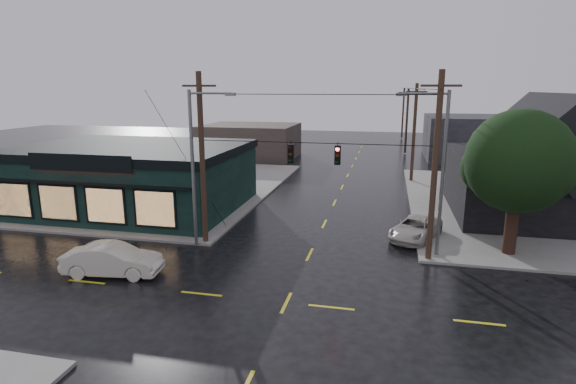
% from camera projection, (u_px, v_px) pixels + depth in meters
% --- Properties ---
extents(ground_plane, '(160.00, 160.00, 0.00)m').
position_uv_depth(ground_plane, '(286.00, 303.00, 19.80)').
color(ground_plane, black).
extents(sidewalk_nw, '(28.00, 28.00, 0.15)m').
position_uv_depth(sidewalk_nw, '(129.00, 185.00, 43.02)').
color(sidewalk_nw, gray).
rests_on(sidewalk_nw, ground).
extents(pizza_shop, '(16.30, 12.34, 4.90)m').
position_uv_depth(pizza_shop, '(134.00, 176.00, 34.69)').
color(pizza_shop, black).
rests_on(pizza_shop, ground).
extents(ne_building, '(12.60, 11.60, 8.75)m').
position_uv_depth(ne_building, '(546.00, 157.00, 31.76)').
color(ne_building, black).
rests_on(ne_building, ground).
extents(corner_tree, '(5.66, 5.66, 8.06)m').
position_uv_depth(corner_tree, '(519.00, 162.00, 24.18)').
color(corner_tree, black).
rests_on(corner_tree, ground).
extents(utility_pole_nw, '(2.00, 0.32, 10.15)m').
position_uv_depth(utility_pole_nw, '(206.00, 243.00, 27.35)').
color(utility_pole_nw, black).
rests_on(utility_pole_nw, ground).
extents(utility_pole_ne, '(2.00, 0.32, 10.15)m').
position_uv_depth(utility_pole_ne, '(428.00, 261.00, 24.60)').
color(utility_pole_ne, black).
rests_on(utility_pole_ne, ground).
extents(utility_pole_far_a, '(2.00, 0.32, 9.65)m').
position_uv_depth(utility_pole_far_a, '(411.00, 182.00, 45.04)').
color(utility_pole_far_a, black).
rests_on(utility_pole_far_a, ground).
extents(utility_pole_far_b, '(2.00, 0.32, 9.15)m').
position_uv_depth(utility_pole_far_b, '(405.00, 154.00, 64.04)').
color(utility_pole_far_b, black).
rests_on(utility_pole_far_b, ground).
extents(utility_pole_far_c, '(2.00, 0.32, 9.15)m').
position_uv_depth(utility_pole_far_c, '(402.00, 138.00, 83.05)').
color(utility_pole_far_c, black).
rests_on(utility_pole_far_c, ground).
extents(span_signal_assembly, '(13.00, 0.48, 1.23)m').
position_uv_depth(span_signal_assembly, '(314.00, 154.00, 24.66)').
color(span_signal_assembly, black).
rests_on(span_signal_assembly, ground).
extents(streetlight_nw, '(5.40, 0.30, 9.15)m').
position_uv_depth(streetlight_nw, '(197.00, 247.00, 26.75)').
color(streetlight_nw, slate).
rests_on(streetlight_nw, ground).
extents(streetlight_ne, '(5.40, 0.30, 9.15)m').
position_uv_depth(streetlight_ne, '(436.00, 257.00, 25.16)').
color(streetlight_ne, slate).
rests_on(streetlight_ne, ground).
extents(bg_building_west, '(12.00, 10.00, 4.40)m').
position_uv_depth(bg_building_west, '(250.00, 141.00, 60.27)').
color(bg_building_west, '#3D332C').
rests_on(bg_building_west, ground).
extents(bg_building_east, '(14.00, 12.00, 5.60)m').
position_uv_depth(bg_building_east, '(482.00, 138.00, 58.54)').
color(bg_building_east, black).
rests_on(bg_building_east, ground).
extents(sedan_cream, '(5.04, 2.34, 1.60)m').
position_uv_depth(sedan_cream, '(113.00, 260.00, 22.57)').
color(sedan_cream, beige).
rests_on(sedan_cream, ground).
extents(suv_silver, '(3.85, 5.30, 1.34)m').
position_uv_depth(suv_silver, '(416.00, 228.00, 28.02)').
color(suv_silver, beige).
rests_on(suv_silver, ground).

